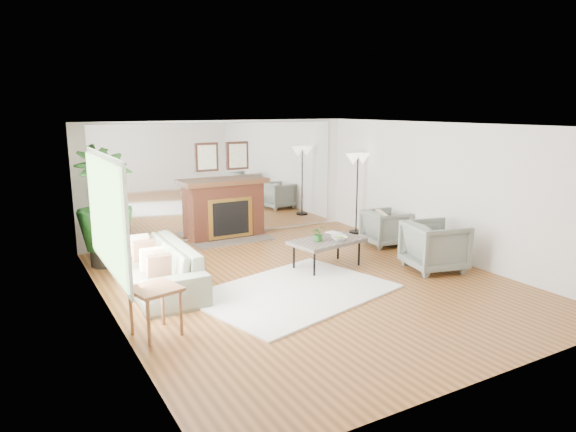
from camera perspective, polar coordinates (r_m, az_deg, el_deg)
ground at (r=8.36m, az=2.11°, el=-7.34°), size 7.00×7.00×0.00m
wall_left at (r=6.97m, az=-19.21°, el=-1.25°), size 0.02×7.00×2.50m
wall_right at (r=9.92m, az=17.05°, el=2.66°), size 0.02×7.00×2.50m
wall_back at (r=11.11m, az=-7.35°, el=4.04°), size 6.00×0.02×2.50m
mirror_panel at (r=11.10m, az=-7.32°, el=4.03°), size 5.40×0.04×2.40m
window_panel at (r=7.34m, az=-19.62°, el=0.16°), size 0.04×2.40×1.50m
fireplace at (r=11.00m, az=-6.81°, el=0.86°), size 1.85×0.83×2.05m
area_rug at (r=7.89m, az=0.65°, el=-8.43°), size 3.27×2.69×0.03m
coffee_table at (r=8.98m, az=4.37°, el=-2.88°), size 1.38×0.94×0.51m
sofa at (r=8.23m, az=-14.43°, el=-5.47°), size 0.97×2.42×0.70m
armchair_back at (r=10.65m, az=10.76°, el=-1.28°), size 0.88×0.86×0.72m
armchair_front at (r=9.21m, az=16.00°, el=-3.23°), size 1.12×1.10×0.85m
side_table at (r=6.54m, az=-14.57°, el=-8.50°), size 0.66×0.66×0.62m
potted_ficus at (r=9.54m, az=-19.73°, el=1.25°), size 1.24×1.24×2.07m
floor_lamp at (r=11.37m, az=7.75°, el=5.59°), size 0.58×0.32×1.78m
tabletop_plant at (r=8.82m, az=3.42°, el=-1.94°), size 0.27×0.24×0.27m
fruit_bowl at (r=8.94m, az=5.70°, el=-2.47°), size 0.35×0.35×0.07m
book at (r=9.32m, az=4.70°, el=-2.00°), size 0.25×0.31×0.02m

